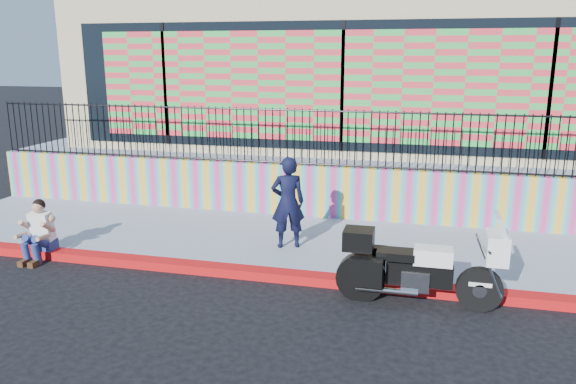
% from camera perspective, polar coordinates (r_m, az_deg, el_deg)
% --- Properties ---
extents(ground, '(90.00, 90.00, 0.00)m').
position_cam_1_polar(ground, '(9.13, 1.25, -9.11)').
color(ground, black).
rests_on(ground, ground).
extents(red_curb, '(16.00, 0.30, 0.15)m').
position_cam_1_polar(red_curb, '(9.10, 1.25, -8.67)').
color(red_curb, red).
rests_on(red_curb, ground).
extents(sidewalk, '(16.00, 3.00, 0.15)m').
position_cam_1_polar(sidewalk, '(10.61, 3.22, -5.32)').
color(sidewalk, '#8992A5').
rests_on(sidewalk, ground).
extents(mural_wall, '(16.00, 0.20, 1.10)m').
position_cam_1_polar(mural_wall, '(11.95, 4.69, -0.01)').
color(mural_wall, '#DB3986').
rests_on(mural_wall, sidewalk).
extents(metal_fence, '(15.80, 0.04, 1.20)m').
position_cam_1_polar(metal_fence, '(11.72, 4.80, 5.45)').
color(metal_fence, black).
rests_on(metal_fence, mural_wall).
extents(elevated_platform, '(16.00, 10.00, 1.25)m').
position_cam_1_polar(elevated_platform, '(16.91, 7.50, 3.81)').
color(elevated_platform, '#8992A5').
rests_on(elevated_platform, ground).
extents(storefront_building, '(14.00, 8.06, 4.00)m').
position_cam_1_polar(storefront_building, '(16.44, 7.70, 12.72)').
color(storefront_building, tan).
rests_on(storefront_building, elevated_platform).
extents(police_motorcycle, '(2.33, 0.77, 1.45)m').
position_cam_1_polar(police_motorcycle, '(8.35, 12.92, -7.26)').
color(police_motorcycle, black).
rests_on(police_motorcycle, ground).
extents(police_officer, '(0.71, 0.59, 1.66)m').
position_cam_1_polar(police_officer, '(10.01, -0.02, -1.07)').
color(police_officer, black).
rests_on(police_officer, sidewalk).
extents(seated_man, '(0.54, 0.71, 1.06)m').
position_cam_1_polar(seated_man, '(10.80, -24.15, -4.13)').
color(seated_man, navy).
rests_on(seated_man, ground).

